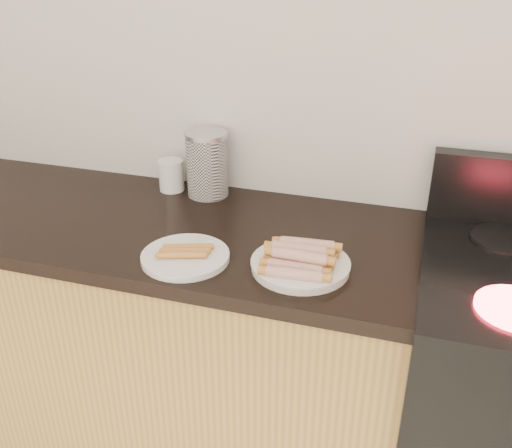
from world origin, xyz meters
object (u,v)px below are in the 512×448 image
(main_plate, at_px, (300,266))
(canister, at_px, (207,164))
(mug, at_px, (171,175))
(side_plate, at_px, (185,257))

(main_plate, height_order, canister, canister)
(mug, bearing_deg, main_plate, -35.14)
(canister, bearing_deg, main_plate, -43.05)
(canister, distance_m, mug, 0.14)
(canister, relative_size, mug, 2.05)
(canister, bearing_deg, side_plate, -76.65)
(main_plate, relative_size, side_plate, 1.08)
(main_plate, bearing_deg, mug, 144.86)
(side_plate, distance_m, mug, 0.47)
(main_plate, relative_size, mug, 2.42)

